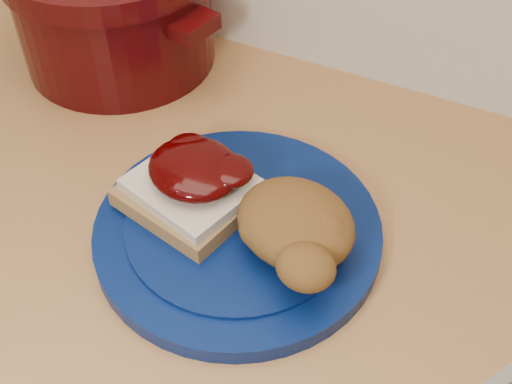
% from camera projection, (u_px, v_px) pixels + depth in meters
% --- Properties ---
extents(plate, '(0.36, 0.36, 0.02)m').
position_uv_depth(plate, '(238.00, 231.00, 0.63)').
color(plate, '#05174E').
rests_on(plate, wood_countertop).
extents(sandwich, '(0.14, 0.13, 0.06)m').
position_uv_depth(sandwich, '(192.00, 183.00, 0.62)').
color(sandwich, olive).
rests_on(sandwich, plate).
extents(stuffing_mound, '(0.14, 0.13, 0.06)m').
position_uv_depth(stuffing_mound, '(296.00, 223.00, 0.58)').
color(stuffing_mound, brown).
rests_on(stuffing_mound, plate).
extents(dutch_oven, '(0.31, 0.30, 0.16)m').
position_uv_depth(dutch_oven, '(115.00, 7.00, 0.80)').
color(dutch_oven, '#330506').
rests_on(dutch_oven, wood_countertop).
extents(pepper_grinder, '(0.07, 0.07, 0.14)m').
position_uv_depth(pepper_grinder, '(65.00, 16.00, 0.79)').
color(pepper_grinder, black).
rests_on(pepper_grinder, wood_countertop).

